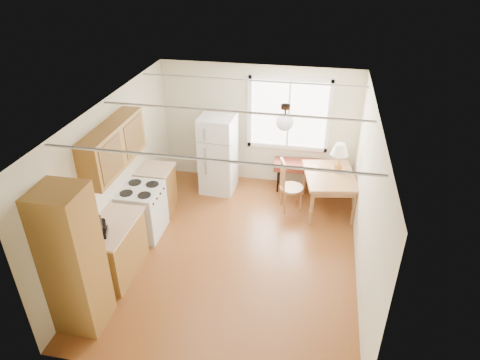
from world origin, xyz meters
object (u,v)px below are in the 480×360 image
(bench, at_px, (307,166))
(dining_table, at_px, (330,179))
(refrigerator, at_px, (218,154))
(chair, at_px, (287,183))

(bench, height_order, dining_table, dining_table)
(refrigerator, bearing_deg, dining_table, -5.17)
(refrigerator, bearing_deg, bench, 12.55)
(bench, bearing_deg, dining_table, -59.36)
(dining_table, distance_m, chair, 0.80)
(refrigerator, height_order, bench, refrigerator)
(dining_table, bearing_deg, refrigerator, 161.26)
(bench, height_order, chair, chair)
(refrigerator, xyz_separation_m, chair, (1.45, -0.48, -0.22))
(refrigerator, xyz_separation_m, bench, (1.79, 0.30, -0.25))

